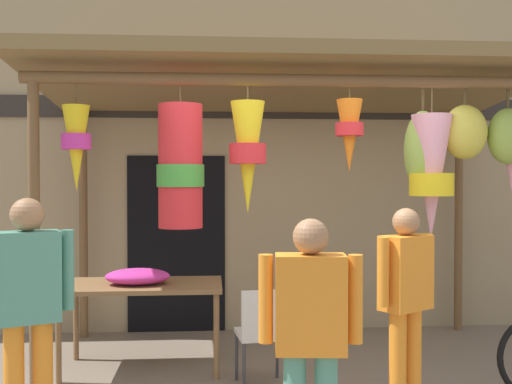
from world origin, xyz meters
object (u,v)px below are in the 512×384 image
Objects in this scene: display_table at (143,292)px; customer_foreground at (406,291)px; folding_chair at (263,329)px; vendor_in_orange at (310,329)px; shopper_by_bananas at (28,299)px; flower_heap_on_table at (139,276)px.

display_table is 0.95× the size of customer_foreground.
vendor_in_orange is (0.14, -1.56, 0.38)m from folding_chair.
vendor_in_orange is 1.89m from shopper_by_bananas.
folding_chair is (1.05, -0.61, -0.21)m from display_table.
shopper_by_bananas is (-0.55, -1.44, 0.09)m from flower_heap_on_table.
display_table is at bearing 150.10° from folding_chair.
shopper_by_bananas reaches higher than vendor_in_orange.
flower_heap_on_table is at bearing 69.06° from shopper_by_bananas.
display_table is at bearing 152.48° from customer_foreground.
display_table is 1.63m from shopper_by_bananas.
flower_heap_on_table is 0.36× the size of shopper_by_bananas.
vendor_in_orange reaches higher than display_table.
vendor_in_orange is at bearing -61.21° from display_table.
customer_foreground is (2.12, -1.03, 0.03)m from flower_heap_on_table.
customer_foreground reaches higher than display_table.
vendor_in_orange is 0.94× the size of shopper_by_bananas.
shopper_by_bananas is at bearing 159.46° from vendor_in_orange.
flower_heap_on_table is 1.26m from folding_chair.
customer_foreground is at bearing 49.89° from vendor_in_orange.
shopper_by_bananas is at bearing -171.23° from customer_foreground.
vendor_in_orange is at bearing -20.54° from shopper_by_bananas.
folding_chair is 1.21m from customer_foreground.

